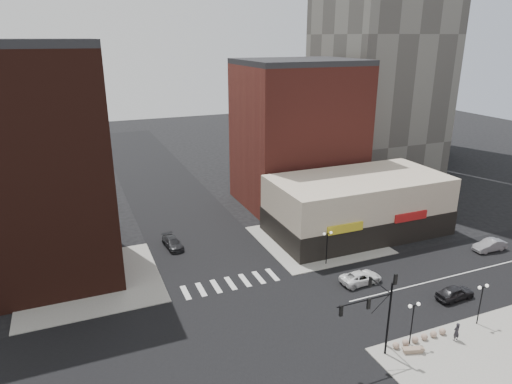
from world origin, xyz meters
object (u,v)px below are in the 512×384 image
stone_bench (413,350)px  dark_sedan_north (173,243)px  traffic_signal (378,305)px  silver_sedan (490,245)px  street_lamp_se_a (413,313)px  dark_sedan_east (455,293)px  white_suv (361,277)px  street_lamp_ne (327,240)px  pedestrian (456,332)px  street_lamp_se_b (482,294)px

stone_bench → dark_sedan_north: bearing=134.3°
traffic_signal → stone_bench: size_ratio=4.03×
silver_sedan → stone_bench: silver_sedan is taller
street_lamp_se_a → dark_sedan_east: street_lamp_se_a is taller
white_suv → dark_sedan_north: white_suv is taller
street_lamp_se_a → street_lamp_ne: 16.03m
dark_sedan_east → dark_sedan_north: bearing=44.2°
white_suv → traffic_signal: bearing=148.7°
dark_sedan_north → pedestrian: 34.62m
silver_sedan → pedestrian: 21.98m
silver_sedan → pedestrian: size_ratio=2.48×
street_lamp_ne → traffic_signal: bearing=-106.7°
street_lamp_se_a → street_lamp_se_b: size_ratio=1.00×
street_lamp_se_a → dark_sedan_east: 10.73m
dark_sedan_east → dark_sedan_north: dark_sedan_east is taller
silver_sedan → stone_bench: 25.88m
traffic_signal → dark_sedan_north: (-11.22, 27.53, -4.30)m
stone_bench → dark_sedan_east: bearing=45.5°
street_lamp_se_b → pedestrian: size_ratio=2.31×
traffic_signal → stone_bench: bearing=-19.5°
street_lamp_se_a → street_lamp_se_b: (8.00, 0.00, 0.00)m
silver_sedan → stone_bench: bearing=-59.5°
traffic_signal → street_lamp_ne: (4.76, 15.83, -1.67)m
street_lamp_se_b → dark_sedan_north: street_lamp_se_b is taller
street_lamp_ne → silver_sedan: 21.97m
silver_sedan → pedestrian: pedestrian is taller
stone_bench → white_suv: bearing=94.1°
street_lamp_ne → pedestrian: (3.18, -17.14, -2.27)m
street_lamp_se_b → street_lamp_ne: (-7.00, 16.00, 0.00)m
street_lamp_ne → white_suv: (1.32, -5.21, -2.62)m
street_lamp_ne → dark_sedan_east: street_lamp_ne is taller
street_lamp_se_b → silver_sedan: 18.40m
street_lamp_se_a → stone_bench: (-0.46, -1.00, -2.94)m
street_lamp_se_b → white_suv: size_ratio=0.87×
white_suv → dark_sedan_east: dark_sedan_east is taller
white_suv → dark_sedan_east: (7.17, -6.50, 0.06)m
street_lamp_se_b → pedestrian: street_lamp_se_b is taller
white_suv → stone_bench: size_ratio=2.48×
traffic_signal → stone_bench: (3.30, -1.17, -4.61)m
street_lamp_se_b → street_lamp_ne: bearing=113.6°
dark_sedan_north → pedestrian: pedestrian is taller
dark_sedan_east → silver_sedan: silver_sedan is taller
pedestrian → stone_bench: size_ratio=0.93×
white_suv → dark_sedan_north: size_ratio=1.05×
pedestrian → stone_bench: 4.69m
traffic_signal → street_lamp_se_a: (3.76, -0.17, -1.67)m
traffic_signal → silver_sedan: bearing=23.1°
silver_sedan → dark_sedan_north: 40.74m
street_lamp_ne → pedestrian: 17.58m
dark_sedan_east → pedestrian: 7.61m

